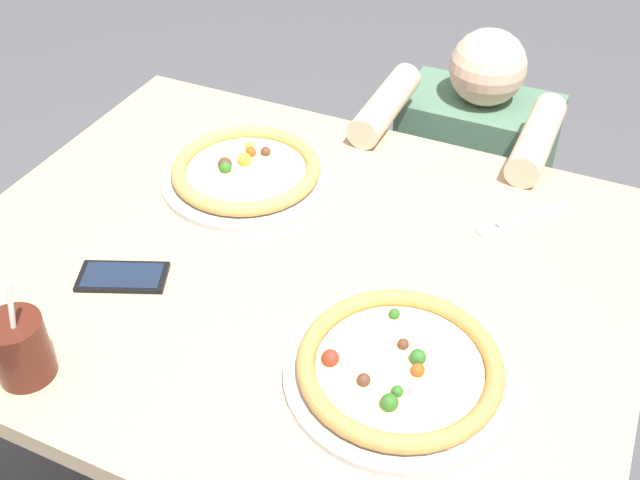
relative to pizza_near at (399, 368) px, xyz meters
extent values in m
cube|color=tan|center=(-0.26, 0.17, -0.04)|extent=(1.20, 0.96, 0.04)
cylinder|color=#89765B|center=(-0.78, 0.56, -0.41)|extent=(0.07, 0.07, 0.71)
cylinder|color=#89765B|center=(0.25, 0.56, -0.41)|extent=(0.07, 0.07, 0.71)
cylinder|color=#B7B7BC|center=(0.00, 0.00, -0.01)|extent=(0.35, 0.35, 0.01)
cylinder|color=#EFD68C|center=(0.00, 0.00, 0.00)|extent=(0.25, 0.25, 0.01)
torus|color=#C68C47|center=(0.00, 0.00, 0.01)|extent=(0.31, 0.31, 0.03)
sphere|color=#2D6623|center=(0.02, 0.02, 0.01)|extent=(0.02, 0.02, 0.02)
sphere|color=maroon|center=(-0.10, -0.03, 0.01)|extent=(0.03, 0.03, 0.03)
sphere|color=#2D6623|center=(0.01, -0.05, 0.01)|extent=(0.02, 0.02, 0.02)
sphere|color=#2D6623|center=(0.01, -0.07, 0.01)|extent=(0.03, 0.03, 0.03)
sphere|color=brown|center=(-0.01, 0.04, 0.01)|extent=(0.02, 0.02, 0.02)
sphere|color=#BF4C19|center=(0.03, 0.00, 0.01)|extent=(0.02, 0.02, 0.02)
sphere|color=#2D6623|center=(-0.04, 0.09, 0.01)|extent=(0.02, 0.02, 0.02)
sphere|color=brown|center=(-0.04, -0.05, 0.01)|extent=(0.02, 0.02, 0.02)
cylinder|color=#B7B7BC|center=(-0.45, 0.35, -0.01)|extent=(0.34, 0.34, 0.01)
cylinder|color=#EFD68C|center=(-0.45, 0.35, 0.00)|extent=(0.24, 0.24, 0.01)
torus|color=tan|center=(-0.45, 0.35, 0.01)|extent=(0.30, 0.30, 0.03)
sphere|color=brown|center=(-0.44, 0.42, 0.01)|extent=(0.02, 0.02, 0.02)
sphere|color=gold|center=(-0.46, 0.37, 0.01)|extent=(0.03, 0.03, 0.03)
sphere|color=gold|center=(-0.48, 0.42, 0.01)|extent=(0.02, 0.02, 0.02)
sphere|color=brown|center=(-0.49, 0.34, 0.01)|extent=(0.03, 0.03, 0.03)
sphere|color=#BF4C19|center=(-0.47, 0.40, 0.01)|extent=(0.02, 0.02, 0.02)
sphere|color=#2D6623|center=(-0.50, 0.34, 0.01)|extent=(0.02, 0.02, 0.02)
sphere|color=#2D6623|center=(-0.49, 0.33, 0.01)|extent=(0.02, 0.02, 0.02)
cylinder|color=#4C1E14|center=(-0.51, -0.22, 0.03)|extent=(0.09, 0.09, 0.11)
cylinder|color=white|center=(-0.49, -0.22, 0.12)|extent=(0.02, 0.02, 0.10)
cube|color=silver|center=(0.10, 0.47, -0.02)|extent=(0.11, 0.13, 0.00)
cube|color=silver|center=(0.03, 0.39, -0.02)|extent=(0.05, 0.05, 0.00)
cube|color=black|center=(-0.50, 0.01, -0.01)|extent=(0.17, 0.13, 0.01)
cube|color=#192338|center=(-0.50, 0.01, -0.01)|extent=(0.15, 0.11, 0.00)
cylinder|color=#333847|center=(-0.11, 0.91, -0.54)|extent=(0.30, 0.30, 0.45)
cube|color=#4C7259|center=(-0.11, 0.91, -0.18)|extent=(0.37, 0.22, 0.27)
sphere|color=beige|center=(-0.11, 0.91, 0.03)|extent=(0.18, 0.18, 0.18)
cylinder|color=beige|center=(-0.28, 0.68, 0.02)|extent=(0.07, 0.28, 0.07)
cylinder|color=beige|center=(0.05, 0.68, 0.02)|extent=(0.07, 0.28, 0.07)
camera|label=1|loc=(0.20, -0.71, 0.86)|focal=42.31mm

